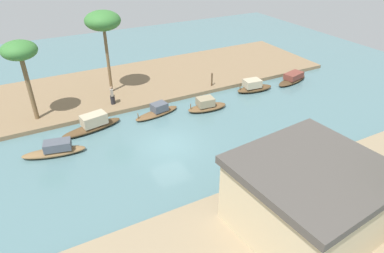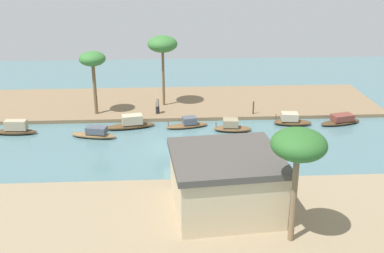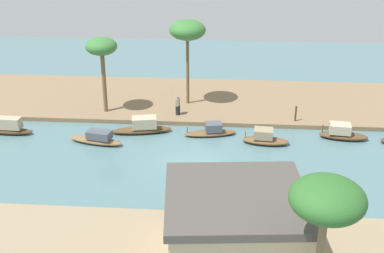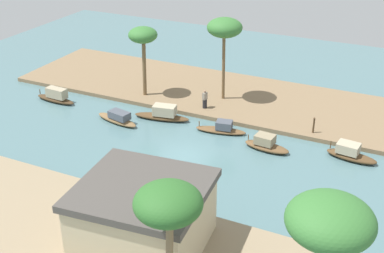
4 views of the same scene
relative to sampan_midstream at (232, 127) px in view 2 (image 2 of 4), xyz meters
name	(u,v)px [view 2 (image 2 of 4)]	position (x,y,z in m)	size (l,w,h in m)	color
river_water	(178,148)	(4.95, 3.39, -0.42)	(63.98, 63.98, 0.00)	slate
riverbank_left	(175,103)	(4.95, -7.80, -0.25)	(41.61, 10.24, 0.34)	#846B4C
riverbank_right	(183,223)	(4.95, 14.58, -0.25)	(41.61, 10.24, 0.34)	#937F60
sampan_midstream	(232,127)	(0.00, 0.00, 0.00)	(3.48, 1.55, 1.13)	brown
sampan_downstream_large	(341,120)	(-10.44, -1.15, -0.04)	(4.26, 2.15, 0.95)	#47331E
sampan_with_tall_canopy	(94,133)	(12.12, 0.86, -0.03)	(4.19, 1.86, 1.02)	brown
sampan_foreground	(291,120)	(-5.74, -1.21, 0.03)	(3.64, 1.58, 1.17)	brown
sampan_open_hull	(188,124)	(3.93, -1.12, -0.08)	(4.05, 1.75, 0.99)	brown
sampan_with_red_awning	(15,129)	(19.24, -0.33, 0.08)	(4.02, 1.18, 1.30)	#47331E
sampan_near_left_bank	(131,123)	(9.13, -1.20, 0.06)	(4.73, 1.93, 1.26)	brown
person_on_near_bank	(157,107)	(6.72, -4.10, 0.61)	(0.44, 0.48, 1.58)	#232328
mooring_post	(253,108)	(-2.56, -3.48, 0.54)	(0.14, 0.14, 1.24)	#4C3823
palm_tree_left_near	(163,45)	(6.11, -6.55, 6.14)	(2.93, 2.93, 7.12)	brown
palm_tree_left_far	(92,61)	(12.67, -4.48, 5.16)	(2.48, 2.48, 6.10)	brown
palm_tree_right_tall	(299,147)	(-0.96, 16.71, 5.52)	(2.90, 2.90, 6.53)	#7F6647
riverside_building	(225,182)	(2.30, 13.42, 1.80)	(7.00, 6.63, 3.72)	beige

